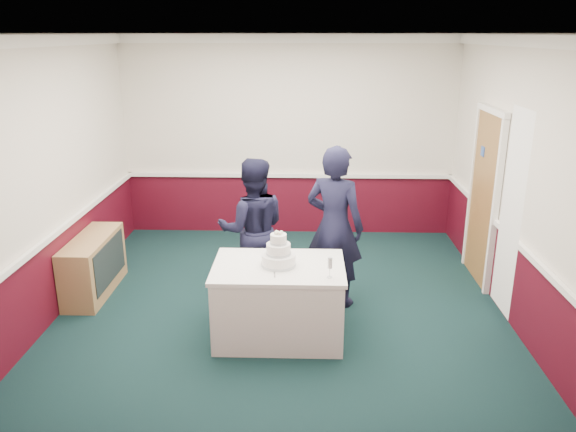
{
  "coord_description": "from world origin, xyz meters",
  "views": [
    {
      "loc": [
        0.25,
        -5.93,
        3.0
      ],
      "look_at": [
        0.07,
        -0.1,
        1.1
      ],
      "focal_mm": 35.0,
      "sensor_mm": 36.0,
      "label": 1
    }
  ],
  "objects_px": {
    "cake_table": "(279,300)",
    "champagne_flute": "(330,264)",
    "sideboard": "(94,265)",
    "wedding_cake": "(279,255)",
    "person_man": "(253,229)",
    "cake_knife": "(275,273)",
    "person_woman": "(335,227)"
  },
  "relations": [
    {
      "from": "cake_table",
      "to": "champagne_flute",
      "type": "height_order",
      "value": "champagne_flute"
    },
    {
      "from": "sideboard",
      "to": "wedding_cake",
      "type": "relative_size",
      "value": 3.3
    },
    {
      "from": "person_man",
      "to": "champagne_flute",
      "type": "bearing_deg",
      "value": 118.61
    },
    {
      "from": "sideboard",
      "to": "cake_knife",
      "type": "height_order",
      "value": "cake_knife"
    },
    {
      "from": "wedding_cake",
      "to": "cake_knife",
      "type": "bearing_deg",
      "value": -98.53
    },
    {
      "from": "champagne_flute",
      "to": "sideboard",
      "type": "bearing_deg",
      "value": 155.94
    },
    {
      "from": "cake_table",
      "to": "person_woman",
      "type": "distance_m",
      "value": 1.13
    },
    {
      "from": "cake_knife",
      "to": "person_man",
      "type": "xyz_separation_m",
      "value": [
        -0.31,
        1.13,
        0.05
      ]
    },
    {
      "from": "sideboard",
      "to": "champagne_flute",
      "type": "distance_m",
      "value": 3.09
    },
    {
      "from": "wedding_cake",
      "to": "person_woman",
      "type": "height_order",
      "value": "person_woman"
    },
    {
      "from": "cake_knife",
      "to": "person_woman",
      "type": "bearing_deg",
      "value": 53.27
    },
    {
      "from": "sideboard",
      "to": "person_man",
      "type": "relative_size",
      "value": 0.71
    },
    {
      "from": "cake_table",
      "to": "champagne_flute",
      "type": "distance_m",
      "value": 0.78
    },
    {
      "from": "wedding_cake",
      "to": "champagne_flute",
      "type": "height_order",
      "value": "wedding_cake"
    },
    {
      "from": "sideboard",
      "to": "cake_table",
      "type": "relative_size",
      "value": 0.91
    },
    {
      "from": "person_woman",
      "to": "cake_table",
      "type": "bearing_deg",
      "value": 77.7
    },
    {
      "from": "wedding_cake",
      "to": "person_man",
      "type": "distance_m",
      "value": 0.99
    },
    {
      "from": "cake_table",
      "to": "person_woman",
      "type": "bearing_deg",
      "value": 53.35
    },
    {
      "from": "sideboard",
      "to": "wedding_cake",
      "type": "xyz_separation_m",
      "value": [
        2.27,
        -0.96,
        0.55
      ]
    },
    {
      "from": "sideboard",
      "to": "person_man",
      "type": "height_order",
      "value": "person_man"
    },
    {
      "from": "person_woman",
      "to": "wedding_cake",
      "type": "bearing_deg",
      "value": 77.7
    },
    {
      "from": "champagne_flute",
      "to": "cake_knife",
      "type": "bearing_deg",
      "value": 171.42
    },
    {
      "from": "wedding_cake",
      "to": "person_man",
      "type": "height_order",
      "value": "person_man"
    },
    {
      "from": "wedding_cake",
      "to": "champagne_flute",
      "type": "distance_m",
      "value": 0.57
    },
    {
      "from": "sideboard",
      "to": "person_man",
      "type": "xyz_separation_m",
      "value": [
        1.93,
        -0.03,
        0.49
      ]
    },
    {
      "from": "sideboard",
      "to": "champagne_flute",
      "type": "relative_size",
      "value": 5.85
    },
    {
      "from": "cake_table",
      "to": "sideboard",
      "type": "bearing_deg",
      "value": 157.15
    },
    {
      "from": "cake_table",
      "to": "wedding_cake",
      "type": "relative_size",
      "value": 3.63
    },
    {
      "from": "person_man",
      "to": "cake_table",
      "type": "bearing_deg",
      "value": 104.0
    },
    {
      "from": "cake_table",
      "to": "person_man",
      "type": "distance_m",
      "value": 1.08
    },
    {
      "from": "champagne_flute",
      "to": "person_woman",
      "type": "height_order",
      "value": "person_woman"
    },
    {
      "from": "champagne_flute",
      "to": "person_man",
      "type": "relative_size",
      "value": 0.12
    }
  ]
}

